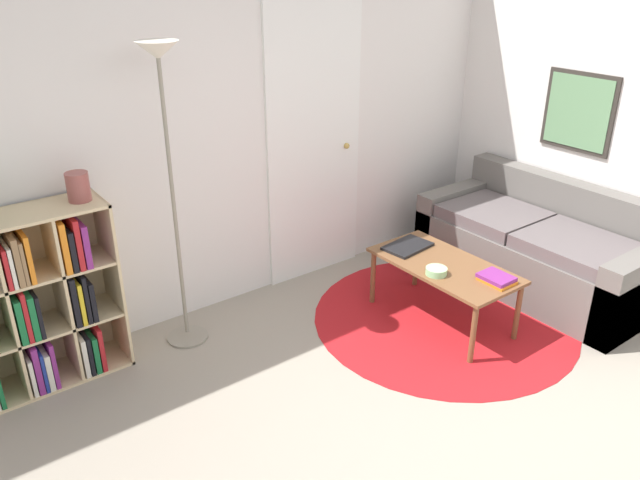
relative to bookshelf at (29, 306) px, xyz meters
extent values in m
cube|color=silver|center=(1.54, 0.22, 0.78)|extent=(7.44, 0.05, 2.60)
cube|color=white|center=(2.14, 0.18, 0.51)|extent=(0.83, 0.02, 2.05)
sphere|color=tan|center=(2.43, 0.16, 0.47)|extent=(0.04, 0.04, 0.04)
cube|color=silver|center=(3.78, -0.97, 0.78)|extent=(0.05, 5.33, 2.60)
cube|color=#332D28|center=(3.75, -0.91, 0.74)|extent=(0.02, 0.56, 0.58)
cube|color=#669366|center=(3.73, -0.91, 0.74)|extent=(0.01, 0.50, 0.52)
cylinder|color=#B2191E|center=(2.42, -0.95, -0.51)|extent=(1.81, 1.81, 0.01)
cube|color=beige|center=(0.48, 0.00, 0.02)|extent=(0.02, 0.34, 1.06)
cube|color=beige|center=(0.03, 0.00, 0.54)|extent=(0.92, 0.34, 0.02)
cube|color=beige|center=(0.03, 0.00, -0.51)|extent=(0.92, 0.34, 0.02)
cube|color=beige|center=(0.03, 0.16, 0.02)|extent=(0.92, 0.02, 1.06)
cube|color=beige|center=(-0.12, 0.00, 0.02)|extent=(0.02, 0.32, 1.03)
cube|color=beige|center=(0.18, 0.00, 0.02)|extent=(0.02, 0.32, 1.03)
cube|color=beige|center=(0.03, 0.00, -0.16)|extent=(0.88, 0.32, 0.02)
cube|color=beige|center=(0.03, 0.00, 0.19)|extent=(0.88, 0.32, 0.02)
cube|color=silver|center=(-0.09, -0.06, -0.38)|extent=(0.02, 0.19, 0.24)
cube|color=#7F287A|center=(-0.05, -0.07, -0.34)|extent=(0.03, 0.19, 0.31)
cube|color=navy|center=(-0.02, -0.07, -0.37)|extent=(0.02, 0.19, 0.25)
cube|color=silver|center=(0.01, -0.04, -0.38)|extent=(0.03, 0.23, 0.24)
cube|color=#7F287A|center=(0.04, -0.04, -0.35)|extent=(0.02, 0.25, 0.29)
cube|color=silver|center=(0.21, -0.03, -0.37)|extent=(0.03, 0.26, 0.25)
cube|color=black|center=(0.24, -0.06, -0.37)|extent=(0.02, 0.20, 0.26)
cube|color=#196B38|center=(0.28, -0.05, -0.38)|extent=(0.03, 0.22, 0.24)
cube|color=#B21E23|center=(0.31, -0.06, -0.35)|extent=(0.03, 0.19, 0.29)
cube|color=#196B38|center=(-0.08, -0.03, -0.01)|extent=(0.03, 0.27, 0.27)
cube|color=#B21E23|center=(-0.05, -0.04, 0.00)|extent=(0.02, 0.23, 0.30)
cube|color=#196B38|center=(-0.01, -0.07, -0.01)|extent=(0.03, 0.19, 0.27)
cube|color=black|center=(0.02, -0.03, -0.02)|extent=(0.02, 0.26, 0.26)
cube|color=black|center=(0.21, -0.04, 0.01)|extent=(0.03, 0.24, 0.31)
cube|color=gold|center=(0.25, -0.03, -0.02)|extent=(0.02, 0.25, 0.26)
cube|color=black|center=(0.28, -0.04, 0.00)|extent=(0.02, 0.24, 0.30)
cube|color=black|center=(0.31, -0.04, -0.02)|extent=(0.03, 0.24, 0.24)
cube|color=#B21E23|center=(-0.09, -0.03, 0.31)|extent=(0.02, 0.27, 0.23)
cube|color=silver|center=(-0.06, -0.04, 0.31)|extent=(0.02, 0.25, 0.23)
cube|color=olive|center=(-0.03, -0.04, 0.33)|extent=(0.03, 0.24, 0.28)
cube|color=olive|center=(0.00, -0.04, 0.32)|extent=(0.02, 0.24, 0.25)
cube|color=orange|center=(0.03, -0.03, 0.33)|extent=(0.03, 0.27, 0.27)
cube|color=orange|center=(0.21, -0.04, 0.35)|extent=(0.03, 0.24, 0.30)
cube|color=black|center=(0.25, -0.07, 0.32)|extent=(0.03, 0.19, 0.24)
cube|color=#B21E23|center=(0.29, -0.05, 0.35)|extent=(0.03, 0.23, 0.30)
cube|color=#7F287A|center=(0.33, -0.05, 0.32)|extent=(0.03, 0.22, 0.26)
cylinder|color=gray|center=(0.88, -0.09, -0.51)|extent=(0.27, 0.27, 0.01)
cylinder|color=gray|center=(0.88, -0.09, 0.43)|extent=(0.02, 0.02, 1.80)
cone|color=white|center=(0.88, -0.09, 1.33)|extent=(0.24, 0.24, 0.10)
cube|color=#66605B|center=(3.33, -1.00, -0.30)|extent=(0.82, 1.73, 0.43)
cube|color=#66605B|center=(3.66, -1.00, -0.13)|extent=(0.16, 1.73, 0.77)
cube|color=#66605B|center=(3.33, -1.79, -0.23)|extent=(0.82, 0.16, 0.57)
cube|color=#66605B|center=(3.33, -0.22, -0.23)|extent=(0.82, 0.16, 0.57)
cube|color=#615758|center=(3.25, -1.36, -0.04)|extent=(0.62, 0.69, 0.10)
cube|color=#615758|center=(3.25, -0.65, -0.04)|extent=(0.62, 0.69, 0.10)
cube|color=brown|center=(2.39, -0.94, -0.09)|extent=(0.51, 1.00, 0.02)
cylinder|color=brown|center=(2.17, -1.40, -0.31)|extent=(0.04, 0.04, 0.41)
cylinder|color=brown|center=(2.17, -0.48, -0.31)|extent=(0.04, 0.04, 0.41)
cylinder|color=brown|center=(2.60, -1.40, -0.31)|extent=(0.04, 0.04, 0.41)
cylinder|color=brown|center=(2.60, -0.48, -0.31)|extent=(0.04, 0.04, 0.41)
cube|color=black|center=(2.37, -0.61, -0.07)|extent=(0.36, 0.26, 0.02)
cylinder|color=#9ED193|center=(2.23, -1.01, -0.06)|extent=(0.14, 0.14, 0.05)
cube|color=orange|center=(2.46, -1.31, -0.07)|extent=(0.16, 0.20, 0.02)
cube|color=#7F287A|center=(2.46, -1.31, -0.05)|extent=(0.16, 0.20, 0.02)
cylinder|color=#934C47|center=(0.38, 0.00, 0.63)|extent=(0.13, 0.13, 0.16)
camera|label=1|loc=(-0.51, -3.41, 1.81)|focal=35.00mm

